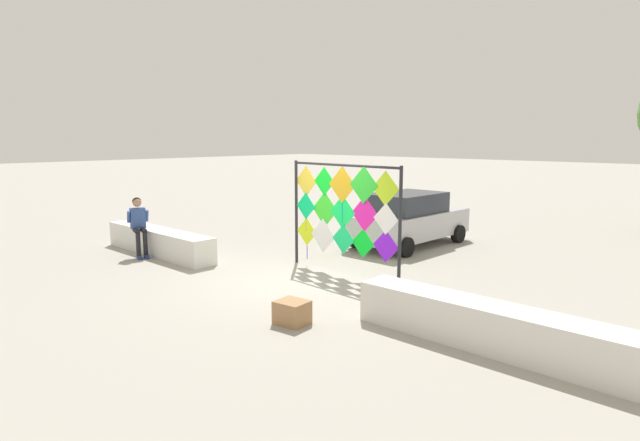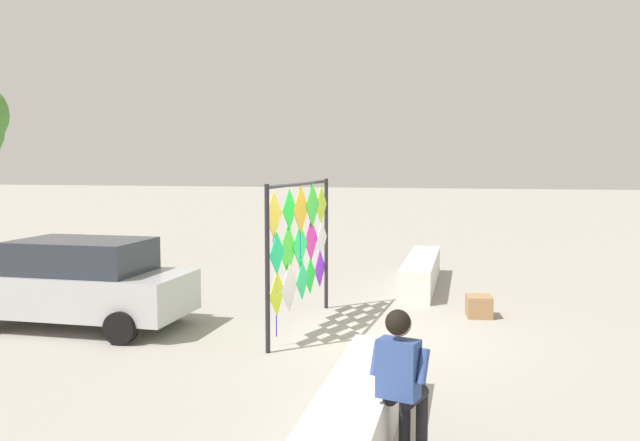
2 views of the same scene
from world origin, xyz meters
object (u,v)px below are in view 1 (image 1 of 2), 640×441
kite_display_rack (343,208)px  cardboard_box_large (292,312)px  seated_vendor (139,222)px  parked_car (408,219)px

kite_display_rack → cardboard_box_large: kite_display_rack is taller
kite_display_rack → cardboard_box_large: 3.50m
kite_display_rack → cardboard_box_large: size_ratio=6.38×
seated_vendor → cardboard_box_large: seated_vendor is taller
cardboard_box_large → seated_vendor: bearing=173.3°
seated_vendor → cardboard_box_large: (6.35, -0.75, -0.69)m
seated_vendor → parked_car: seated_vendor is taller
kite_display_rack → seated_vendor: size_ratio=2.13×
kite_display_rack → parked_car: kite_display_rack is taller
cardboard_box_large → kite_display_rack: bearing=116.4°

